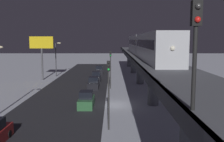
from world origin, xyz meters
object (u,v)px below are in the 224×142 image
Objects in this scene: sedan_green at (86,100)px; sedan_black_3 at (96,77)px; traffic_light_mid at (110,64)px; rail_signal at (196,37)px; sedan_black at (94,83)px; traffic_light_near at (109,85)px; subway_train at (145,45)px; sedan_black_2 at (99,71)px; commercial_billboard at (42,47)px.

sedan_green is 18.99m from sedan_black_3.
sedan_black_3 is at bearing -68.35° from traffic_light_mid.
rail_signal is 34.99m from sedan_black.
sedan_black is 1.13× the size of sedan_black_3.
traffic_light_near is (3.36, -13.37, -4.21)m from rail_signal.
subway_train is 18.75m from traffic_light_near.
sedan_green is 0.94× the size of sedan_black_2.
traffic_light_mid is 0.72× the size of commercial_billboard.
sedan_black_3 is at bearing 90.00° from sedan_black.
rail_signal is at bearing -83.10° from sedan_black_2.
traffic_light_near is (-2.90, 27.09, 3.40)m from sedan_black_3.
sedan_black_2 is at bearing -81.13° from traffic_light_mid.
rail_signal is 14.42m from traffic_light_near.
subway_train is at bearing -48.34° from sedan_black_3.
sedan_green is (6.26, -21.47, -7.61)m from rail_signal.
sedan_black_3 is 8.57m from traffic_light_mid.
subway_train is 5.76× the size of traffic_light_mid.
sedan_black_3 is at bearing -83.89° from traffic_light_near.
rail_signal reaches higher than traffic_light_mid.
subway_train is at bearing 158.61° from traffic_light_mid.
traffic_light_mid is at bearing 146.73° from commercial_billboard.
traffic_light_near is 19.78m from traffic_light_mid.
sedan_black is at bearing -17.08° from subway_train.
sedan_black_2 is 1.07× the size of sedan_black_3.
traffic_light_near is at bearing 72.57° from subway_train.
commercial_billboard is (11.20, -20.94, 6.03)m from sedan_green.
commercial_billboard is (11.20, -1.95, 6.03)m from sedan_black_3.
sedan_black is at bearing -8.31° from traffic_light_mid.
sedan_black is (0.00, -12.10, 0.00)m from sedan_green.
sedan_black_2 is 15.77m from commercial_billboard.
traffic_light_mid is at bearing -68.35° from sedan_black_3.
rail_signal is 0.62× the size of traffic_light_near.
sedan_black_3 is 12.87m from commercial_billboard.
subway_train is 4.14× the size of commercial_billboard.
traffic_light_near is at bearing -70.30° from sedan_green.
subway_train reaches higher than sedan_green.
sedan_black_3 is (-0.00, 11.27, -0.00)m from sedan_black_2.
traffic_light_near is at bearing -83.89° from sedan_black_3.
sedan_black_2 is at bearing -67.88° from subway_train.
sedan_black_2 is 0.68× the size of traffic_light_near.
commercial_billboard is (14.10, -29.03, 2.63)m from traffic_light_near.
sedan_green is 12.51m from traffic_light_mid.
sedan_green is (8.43, 9.51, -6.67)m from subway_train.
subway_train is at bearing -17.08° from sedan_black.
commercial_billboard is at bearing -30.19° from subway_train.
rail_signal is at bearing 85.99° from subway_train.
subway_train reaches higher than sedan_black_2.
subway_train is 14.33m from sedan_black_3.
subway_train is at bearing -94.01° from rail_signal.
traffic_light_mid is at bearing -8.31° from sedan_black.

